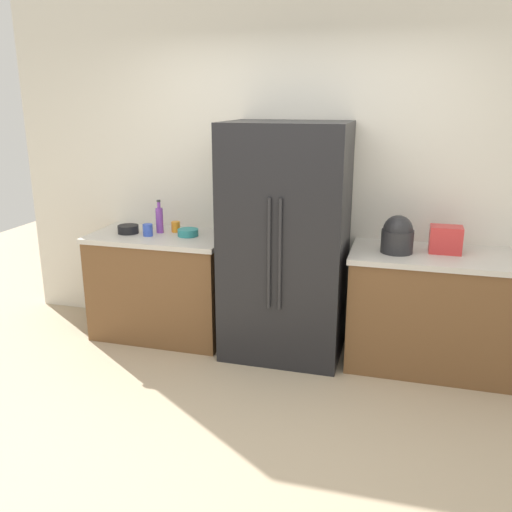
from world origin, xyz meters
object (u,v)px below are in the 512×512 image
Objects in this scene: cup_a at (176,227)px; bowl_a at (188,233)px; rice_cooker at (398,235)px; toaster at (446,240)px; cup_b at (148,230)px; bottle_a at (159,219)px; refrigerator at (286,242)px; bowl_b at (128,229)px.

cup_a reaches higher than bowl_a.
bowl_a is at bearing -33.95° from cup_a.
rice_cooker reaches higher than bowl_a.
toaster is at bearing 14.32° from rice_cooker.
toaster reaches higher than cup_b.
cup_a is at bearing 27.57° from bottle_a.
refrigerator is 10.49× the size of bowl_b.
rice_cooker is at bearing 0.11° from refrigerator.
refrigerator is 0.84m from rice_cooker.
cup_b reaches higher than bowl_b.
refrigerator is 1.36m from bowl_b.
bottle_a is (-1.11, 0.10, 0.10)m from refrigerator.
refrigerator is 1.00m from cup_a.
bottle_a reaches higher than toaster.
bottle_a is at bearing 179.81° from toaster.
cup_a is (-0.99, 0.16, 0.03)m from refrigerator.
toaster reaches higher than bowl_b.
rice_cooker is at bearing 0.87° from cup_b.
refrigerator reaches higher than bowl_b.
toaster is 2.33× the size of cup_b.
bowl_b is (-0.52, -0.05, 0.00)m from bowl_a.
refrigerator is at bearing -179.89° from rice_cooker.
rice_cooker is 1.64× the size of bowl_a.
bottle_a is 3.13× the size of cup_a.
toaster is at bearing -1.83° from cup_a.
cup_b is at bearing -177.12° from toaster.
refrigerator reaches higher than cup_a.
bowl_a is (-1.67, 0.05, -0.10)m from rice_cooker.
cup_b is 0.33m from bowl_a.
refrigerator reaches higher than rice_cooker.
refrigerator reaches higher than bowl_a.
cup_a is 0.51× the size of bowl_b.
toaster is at bearing 4.31° from refrigerator.
toaster is at bearing 0.99° from bowl_a.
refrigerator is at bearing -4.98° from bottle_a.
toaster is 2.28m from bottle_a.
cup_a is (0.12, 0.06, -0.07)m from bottle_a.
cup_b is at bearing -179.13° from rice_cooker.
toaster is 0.35m from rice_cooker.
bowl_b is at bearing 179.63° from refrigerator.
refrigerator is 0.84m from bowl_a.
rice_cooker is (0.84, 0.00, 0.11)m from refrigerator.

